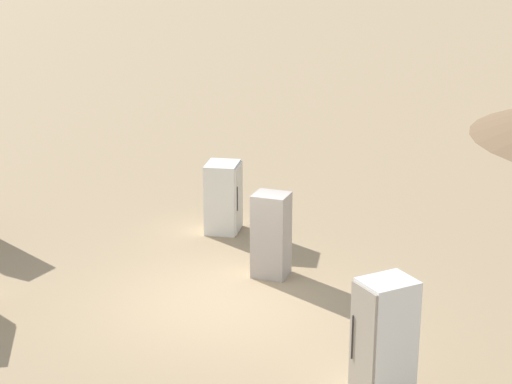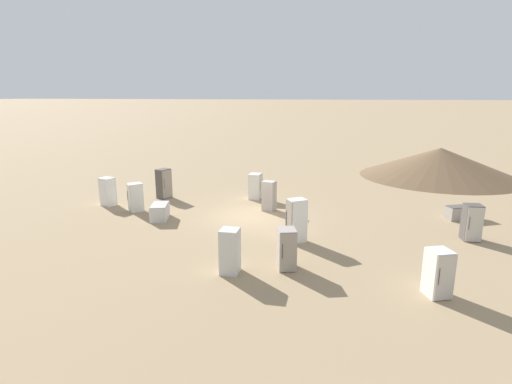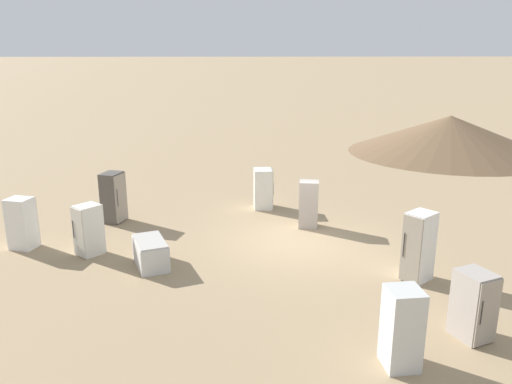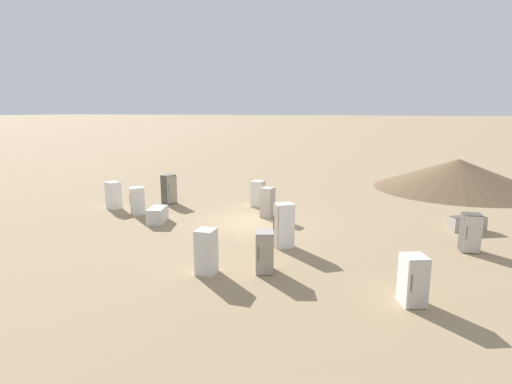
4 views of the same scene
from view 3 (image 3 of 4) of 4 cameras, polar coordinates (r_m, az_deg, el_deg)
name	(u,v)px [view 3 (image 3 of 4)]	position (r m, az deg, el deg)	size (l,w,h in m)	color
ground_plane	(294,242)	(15.80, 4.40, -5.67)	(1000.00, 1000.00, 0.00)	#9E8460
dirt_mound	(449,135)	(31.20, 21.21, 6.15)	(11.48, 11.48, 2.19)	brown
discarded_fridge_0	(113,197)	(18.01, -15.98, -0.60)	(0.91, 0.84, 1.75)	#4C4742
discarded_fridge_1	(89,230)	(15.36, -18.59, -4.14)	(0.90, 0.90, 1.50)	silver
discarded_fridge_2	(263,189)	(18.86, 0.83, 0.38)	(0.79, 0.72, 1.50)	silver
discarded_fridge_3	(309,204)	(16.88, 6.04, -1.39)	(0.70, 0.73, 1.61)	#A89E93
discarded_fridge_4	(474,305)	(11.44, 23.62, -11.79)	(0.92, 0.83, 1.46)	#A89E93
discarded_fridge_5	(22,223)	(16.59, -25.18, -3.25)	(0.81, 0.84, 1.57)	white
discarded_fridge_7	(419,247)	(13.58, 18.09, -5.96)	(0.90, 0.93, 1.84)	white
discarded_fridge_9	(151,253)	(14.24, -11.95, -6.82)	(1.59, 1.19, 0.76)	silver
discarded_fridge_10	(402,328)	(10.03, 16.31, -14.67)	(0.75, 0.66, 1.59)	silver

